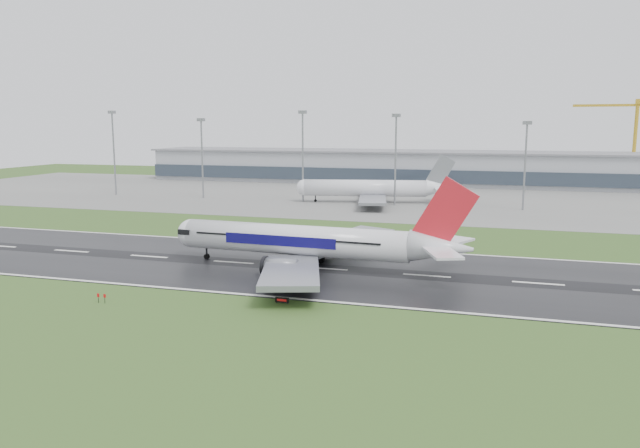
% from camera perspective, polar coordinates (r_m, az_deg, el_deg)
% --- Properties ---
extents(ground, '(520.00, 520.00, 0.00)m').
position_cam_1_polar(ground, '(128.57, -8.09, -3.60)').
color(ground, '#2D4C1C').
rests_on(ground, ground).
extents(runway, '(400.00, 45.00, 0.10)m').
position_cam_1_polar(runway, '(128.56, -8.09, -3.57)').
color(runway, black).
rests_on(runway, ground).
extents(apron, '(400.00, 130.00, 0.08)m').
position_cam_1_polar(apron, '(246.19, 4.08, 2.64)').
color(apron, slate).
rests_on(apron, ground).
extents(terminal, '(240.00, 36.00, 15.00)m').
position_cam_1_polar(terminal, '(304.13, 6.55, 5.28)').
color(terminal, '#91949B').
rests_on(terminal, ground).
extents(main_airliner, '(64.34, 61.54, 18.22)m').
position_cam_1_polar(main_airliner, '(120.77, -0.50, 0.11)').
color(main_airliner, silver).
rests_on(main_airliner, runway).
extents(parked_airliner, '(67.93, 64.76, 17.13)m').
position_cam_1_polar(parked_airliner, '(223.94, 4.85, 4.18)').
color(parked_airliner, silver).
rests_on(parked_airliner, apron).
extents(tower_crane, '(40.45, 4.23, 40.22)m').
position_cam_1_polar(tower_crane, '(319.38, 27.32, 6.77)').
color(tower_crane, gold).
rests_on(tower_crane, ground).
extents(runway_sign, '(2.30, 0.72, 1.04)m').
position_cam_1_polar(runway_sign, '(98.94, -3.57, -7.14)').
color(runway_sign, black).
rests_on(runway_sign, ground).
extents(floodmast_0, '(0.64, 0.64, 32.68)m').
position_cam_1_polar(floodmast_0, '(261.65, -18.68, 6.15)').
color(floodmast_0, gray).
rests_on(floodmast_0, ground).
extents(floodmast_1, '(0.64, 0.64, 29.61)m').
position_cam_1_polar(floodmast_1, '(241.27, -10.94, 5.88)').
color(floodmast_1, gray).
rests_on(floodmast_1, ground).
extents(floodmast_2, '(0.64, 0.64, 32.26)m').
position_cam_1_polar(floodmast_2, '(225.33, -1.62, 6.15)').
color(floodmast_2, gray).
rests_on(floodmast_2, ground).
extents(floodmast_3, '(0.64, 0.64, 30.93)m').
position_cam_1_polar(floodmast_3, '(217.17, 7.06, 5.79)').
color(floodmast_3, gray).
rests_on(floodmast_3, ground).
extents(floodmast_4, '(0.64, 0.64, 28.36)m').
position_cam_1_polar(floodmast_4, '(214.43, 18.59, 4.99)').
color(floodmast_4, gray).
rests_on(floodmast_4, ground).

